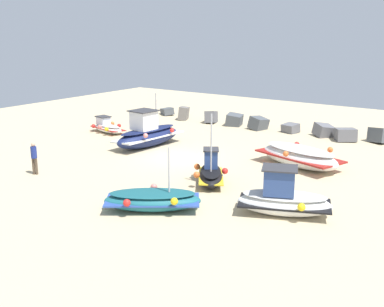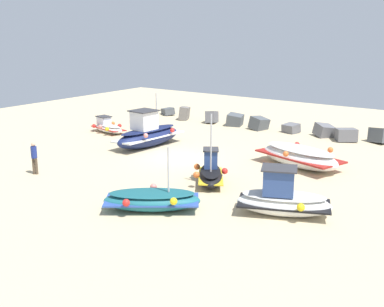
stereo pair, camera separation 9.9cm
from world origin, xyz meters
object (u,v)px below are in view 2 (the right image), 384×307
object	(u,v)px
fishing_boat_1	(211,173)
fishing_boat_4	(152,200)
fishing_boat_2	(108,127)
fishing_boat_3	(283,199)
fishing_boat_0	(299,156)
fishing_boat_5	(148,134)
person_walking	(34,156)

from	to	relation	value
fishing_boat_1	fishing_boat_4	xyz separation A→B (m)	(-0.07, -4.51, -0.09)
fishing_boat_1	fishing_boat_2	world-z (taller)	fishing_boat_1
fishing_boat_2	fishing_boat_3	world-z (taller)	fishing_boat_3
fishing_boat_3	fishing_boat_0	bearing A→B (deg)	-94.85
fishing_boat_4	fishing_boat_5	bearing A→B (deg)	-83.87
fishing_boat_2	person_walking	distance (m)	10.77
fishing_boat_0	fishing_boat_4	size ratio (longest dim) A/B	1.26
fishing_boat_5	person_walking	distance (m)	8.27
fishing_boat_1	fishing_boat_5	xyz separation A→B (m)	(-7.58, 4.03, 0.30)
fishing_boat_0	fishing_boat_4	distance (m)	10.23
fishing_boat_0	fishing_boat_3	bearing A→B (deg)	-55.68
fishing_boat_4	person_walking	bearing A→B (deg)	-37.40
fishing_boat_2	person_walking	xyz separation A→B (m)	(4.39, -9.81, 0.62)
fishing_boat_2	fishing_boat_5	size ratio (longest dim) A/B	0.61
fishing_boat_0	fishing_boat_3	size ratio (longest dim) A/B	1.29
fishing_boat_0	fishing_boat_5	world-z (taller)	fishing_boat_5
fishing_boat_2	fishing_boat_5	bearing A→B (deg)	174.52
person_walking	fishing_boat_4	bearing A→B (deg)	58.82
fishing_boat_0	person_walking	xyz separation A→B (m)	(-11.00, -9.58, 0.41)
fishing_boat_3	fishing_boat_4	world-z (taller)	fishing_boat_4
fishing_boat_1	fishing_boat_2	size ratio (longest dim) A/B	1.10
person_walking	fishing_boat_2	bearing A→B (deg)	175.13
fishing_boat_0	person_walking	distance (m)	14.59
fishing_boat_0	fishing_boat_2	distance (m)	15.39
fishing_boat_2	fishing_boat_3	distance (m)	19.16
fishing_boat_2	fishing_boat_4	size ratio (longest dim) A/B	0.76
fishing_boat_5	person_walking	world-z (taller)	fishing_boat_5
fishing_boat_0	fishing_boat_5	xyz separation A→B (m)	(-10.06, -1.37, 0.22)
fishing_boat_0	fishing_boat_5	size ratio (longest dim) A/B	1.01
fishing_boat_4	fishing_boat_3	bearing A→B (deg)	174.57
fishing_boat_3	fishing_boat_5	xyz separation A→B (m)	(-12.35, 5.77, 0.14)
fishing_boat_2	fishing_boat_1	bearing A→B (deg)	167.63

